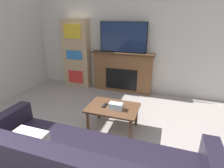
% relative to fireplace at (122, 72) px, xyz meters
% --- Properties ---
extents(wall_back, '(6.07, 0.06, 2.70)m').
position_rel_fireplace_xyz_m(wall_back, '(0.15, 0.14, 0.84)').
color(wall_back, beige).
rests_on(wall_back, ground_plane).
extents(fireplace, '(1.56, 0.28, 1.00)m').
position_rel_fireplace_xyz_m(fireplace, '(0.00, 0.00, 0.00)').
color(fireplace, brown).
rests_on(fireplace, ground_plane).
extents(tv, '(1.14, 0.03, 0.71)m').
position_rel_fireplace_xyz_m(tv, '(0.00, -0.02, 0.85)').
color(tv, black).
rests_on(tv, fireplace).
extents(coffee_table, '(0.83, 0.58, 0.42)m').
position_rel_fireplace_xyz_m(coffee_table, '(0.30, -1.68, -0.14)').
color(coffee_table, brown).
rests_on(coffee_table, ground_plane).
extents(tissue_box, '(0.22, 0.12, 0.10)m').
position_rel_fireplace_xyz_m(tissue_box, '(0.37, -1.72, -0.03)').
color(tissue_box, silver).
rests_on(tissue_box, coffee_table).
extents(remote_control, '(0.04, 0.15, 0.02)m').
position_rel_fireplace_xyz_m(remote_control, '(0.16, -1.69, -0.07)').
color(remote_control, black).
rests_on(remote_control, coffee_table).
extents(bookshelf, '(0.71, 0.29, 1.77)m').
position_rel_fireplace_xyz_m(bookshelf, '(-1.26, -0.02, 0.38)').
color(bookshelf, tan).
rests_on(bookshelf, ground_plane).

